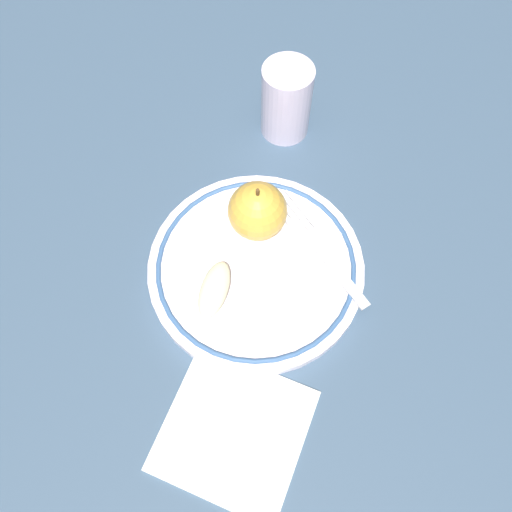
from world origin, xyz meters
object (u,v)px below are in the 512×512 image
(plate, at_px, (256,267))
(drinking_glass, at_px, (286,101))
(apple_red_whole, at_px, (258,211))
(apple_slice_front, at_px, (214,289))
(napkin_folded, at_px, (234,430))
(fork, at_px, (322,251))

(plate, bearing_deg, drinking_glass, 114.04)
(apple_red_whole, height_order, drinking_glass, drinking_glass)
(apple_slice_front, height_order, napkin_folded, apple_slice_front)
(apple_red_whole, xyz_separation_m, drinking_glass, (-0.06, 0.16, -0.00))
(apple_red_whole, bearing_deg, apple_slice_front, -84.57)
(apple_red_whole, distance_m, drinking_glass, 0.17)
(apple_slice_front, distance_m, fork, 0.13)
(drinking_glass, xyz_separation_m, napkin_folded, (0.17, -0.36, -0.05))
(fork, xyz_separation_m, drinking_glass, (-0.14, 0.14, 0.03))
(apple_red_whole, relative_size, apple_slice_front, 1.11)
(plate, xyz_separation_m, drinking_glass, (-0.09, 0.20, 0.04))
(plate, bearing_deg, napkin_folded, -62.84)
(plate, bearing_deg, apple_red_whole, 122.29)
(apple_red_whole, height_order, apple_slice_front, apple_red_whole)
(apple_slice_front, height_order, drinking_glass, drinking_glass)
(apple_red_whole, relative_size, drinking_glass, 0.76)
(fork, height_order, drinking_glass, drinking_glass)
(plate, height_order, fork, fork)
(drinking_glass, height_order, napkin_folded, drinking_glass)
(apple_slice_front, distance_m, drinking_glass, 0.27)
(fork, distance_m, napkin_folded, 0.22)
(apple_red_whole, height_order, fork, apple_red_whole)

